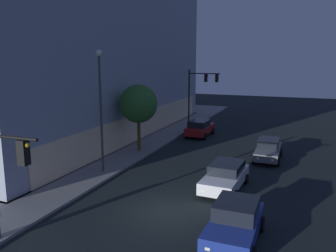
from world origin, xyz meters
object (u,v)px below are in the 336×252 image
street_lamp_sidewalk (100,97)px  sidewalk_tree (138,104)px  traffic_light_far_corner (200,86)px  car_white (225,176)px  car_red (200,128)px  modern_building (21,39)px  car_blue (235,222)px  car_grey (268,149)px

street_lamp_sidewalk → sidewalk_tree: 6.09m
traffic_light_far_corner → car_white: 20.48m
traffic_light_far_corner → car_red: traffic_light_far_corner is taller
modern_building → car_white: modern_building is taller
modern_building → car_white: (-10.40, -25.52, -9.14)m
sidewalk_tree → car_white: bearing=-123.0°
modern_building → traffic_light_far_corner: size_ratio=5.39×
car_blue → car_white: 6.18m
car_grey → traffic_light_far_corner: bearing=38.4°
modern_building → car_red: 22.08m
traffic_light_far_corner → car_blue: traffic_light_far_corner is taller
modern_building → car_grey: (-3.03, -27.31, -9.13)m
street_lamp_sidewalk → car_white: (0.32, -8.52, -4.50)m
sidewalk_tree → car_grey: size_ratio=1.26×
modern_building → car_grey: size_ratio=7.80×
street_lamp_sidewalk → car_blue: street_lamp_sidewalk is taller
car_white → car_blue: bearing=-163.8°
car_white → car_grey: bearing=-13.6°
car_blue → car_grey: car_blue is taller
car_grey → car_red: (6.03, 7.40, 0.06)m
sidewalk_tree → car_red: (7.75, -3.09, -3.26)m
street_lamp_sidewalk → sidewalk_tree: street_lamp_sidewalk is taller
car_blue → car_red: car_blue is taller
car_grey → car_white: bearing=166.4°
car_white → car_red: 14.53m
modern_building → car_blue: modern_building is taller
car_grey → car_red: 9.54m
car_grey → sidewalk_tree: bearing=99.3°
sidewalk_tree → car_grey: 11.13m
modern_building → street_lamp_sidewalk: 20.63m
sidewalk_tree → car_red: bearing=-21.7°
modern_building → sidewalk_tree: 18.42m
car_white → street_lamp_sidewalk: bearing=92.2°
traffic_light_far_corner → car_blue: 26.54m
modern_building → car_white: size_ratio=7.16×
traffic_light_far_corner → car_white: traffic_light_far_corner is taller
car_red → modern_building: bearing=98.6°
traffic_light_far_corner → sidewalk_tree: size_ratio=1.15×
modern_building → street_lamp_sidewalk: modern_building is taller
street_lamp_sidewalk → car_grey: (7.69, -10.30, -4.49)m
car_red → street_lamp_sidewalk: bearing=168.0°
car_grey → car_blue: bearing=179.8°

